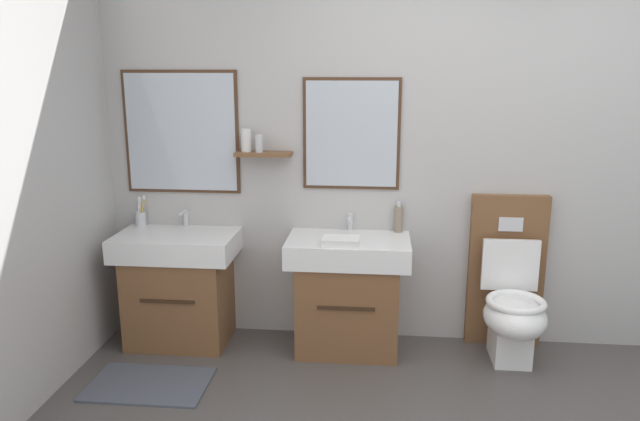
% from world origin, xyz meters
% --- Properties ---
extents(wall_back, '(5.17, 0.46, 2.72)m').
position_xyz_m(wall_back, '(-0.02, 1.67, 1.36)').
color(wall_back, '#B7B5B2').
rests_on(wall_back, ground).
extents(bath_mat, '(0.68, 0.44, 0.01)m').
position_xyz_m(bath_mat, '(-1.97, 0.80, 0.01)').
color(bath_mat, '#474C56').
rests_on(bath_mat, ground).
extents(vanity_sink_left, '(0.77, 0.50, 0.74)m').
position_xyz_m(vanity_sink_left, '(-1.97, 1.40, 0.39)').
color(vanity_sink_left, brown).
rests_on(vanity_sink_left, ground).
extents(tap_on_left_sink, '(0.03, 0.13, 0.11)m').
position_xyz_m(tap_on_left_sink, '(-1.97, 1.58, 0.81)').
color(tap_on_left_sink, silver).
rests_on(tap_on_left_sink, vanity_sink_left).
extents(vanity_sink_right, '(0.77, 0.50, 0.74)m').
position_xyz_m(vanity_sink_right, '(-0.85, 1.40, 0.39)').
color(vanity_sink_right, brown).
rests_on(vanity_sink_right, ground).
extents(tap_on_right_sink, '(0.03, 0.13, 0.11)m').
position_xyz_m(tap_on_right_sink, '(-0.85, 1.58, 0.81)').
color(tap_on_right_sink, silver).
rests_on(tap_on_right_sink, vanity_sink_right).
extents(toilet, '(0.48, 0.63, 1.00)m').
position_xyz_m(toilet, '(0.16, 1.41, 0.38)').
color(toilet, brown).
rests_on(toilet, ground).
extents(toothbrush_cup, '(0.07, 0.07, 0.21)m').
position_xyz_m(toothbrush_cup, '(-2.27, 1.57, 0.80)').
color(toothbrush_cup, silver).
rests_on(toothbrush_cup, vanity_sink_left).
extents(soap_dispenser, '(0.06, 0.06, 0.20)m').
position_xyz_m(soap_dispenser, '(-0.54, 1.58, 0.83)').
color(soap_dispenser, gray).
rests_on(soap_dispenser, vanity_sink_right).
extents(folded_hand_towel, '(0.22, 0.16, 0.04)m').
position_xyz_m(folded_hand_towel, '(-0.89, 1.25, 0.76)').
color(folded_hand_towel, white).
rests_on(folded_hand_towel, vanity_sink_right).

